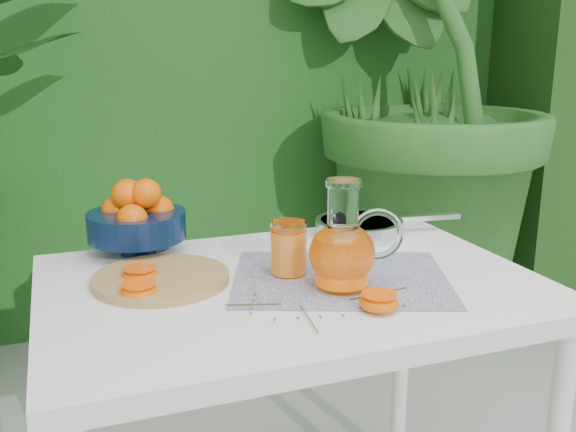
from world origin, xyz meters
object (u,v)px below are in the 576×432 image
object	(u,v)px
fruit_bowl	(137,219)
saute_pan	(360,226)
juice_pitcher	(343,251)
white_table	(291,316)
cutting_board	(161,279)

from	to	relation	value
fruit_bowl	saute_pan	distance (m)	0.55
fruit_bowl	juice_pitcher	xyz separation A→B (m)	(0.35, -0.37, -0.00)
saute_pan	white_table	bearing A→B (deg)	-138.76
cutting_board	juice_pitcher	bearing A→B (deg)	-25.09
fruit_bowl	saute_pan	xyz separation A→B (m)	(0.55, -0.05, -0.06)
fruit_bowl	juice_pitcher	distance (m)	0.51
cutting_board	saute_pan	size ratio (longest dim) A/B	0.69
white_table	juice_pitcher	bearing A→B (deg)	-46.34
white_table	fruit_bowl	bearing A→B (deg)	132.76
juice_pitcher	cutting_board	bearing A→B (deg)	154.91
juice_pitcher	saute_pan	bearing A→B (deg)	58.39
saute_pan	cutting_board	bearing A→B (deg)	-162.27
white_table	juice_pitcher	world-z (taller)	juice_pitcher
cutting_board	saute_pan	distance (m)	0.56
saute_pan	juice_pitcher	bearing A→B (deg)	-121.61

